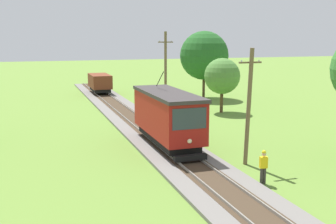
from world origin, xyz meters
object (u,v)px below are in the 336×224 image
at_px(red_tram, 167,116).
at_px(track_worker, 263,165).
at_px(tree_right_far, 204,56).
at_px(freight_car, 100,83).
at_px(utility_pole_mid, 166,74).
at_px(tree_left_near, 222,76).
at_px(utility_pole_near_tram, 249,106).

bearing_deg(red_tram, track_worker, -73.53).
relative_size(track_worker, tree_right_far, 0.22).
bearing_deg(freight_car, utility_pole_mid, -79.75).
bearing_deg(utility_pole_mid, red_tram, -107.69).
xyz_separation_m(tree_left_near, tree_right_far, (2.15, 9.34, 1.61)).
bearing_deg(track_worker, tree_left_near, -8.18).
bearing_deg(freight_car, tree_left_near, -60.95).
height_order(utility_pole_mid, tree_left_near, utility_pole_mid).
height_order(utility_pole_near_tram, utility_pole_mid, utility_pole_mid).
relative_size(freight_car, utility_pole_near_tram, 0.76).
bearing_deg(track_worker, red_tram, 28.38).
xyz_separation_m(freight_car, utility_pole_mid, (3.20, -17.68, 2.49)).
height_order(tree_left_near, tree_right_far, tree_right_far).
distance_m(freight_car, tree_left_near, 19.36).
xyz_separation_m(freight_car, track_worker, (2.40, -35.82, -0.57)).
xyz_separation_m(red_tram, tree_left_near, (9.35, 10.86, 1.42)).
relative_size(freight_car, utility_pole_mid, 0.66).
bearing_deg(tree_left_near, track_worker, -110.09).
distance_m(utility_pole_mid, tree_right_far, 13.19).
relative_size(red_tram, freight_car, 1.64).
height_order(freight_car, utility_pole_mid, utility_pole_mid).
distance_m(freight_car, utility_pole_near_tram, 32.99).
bearing_deg(utility_pole_mid, track_worker, -92.50).
height_order(utility_pole_near_tram, tree_left_near, utility_pole_near_tram).
distance_m(tree_left_near, tree_right_far, 9.71).
bearing_deg(utility_pole_mid, freight_car, 100.25).
relative_size(utility_pole_near_tram, track_worker, 3.82).
xyz_separation_m(freight_car, utility_pole_near_tram, (3.20, -32.77, 1.94)).
height_order(utility_pole_near_tram, track_worker, utility_pole_near_tram).
height_order(red_tram, tree_left_near, tree_left_near).
relative_size(red_tram, utility_pole_near_tram, 1.25).
bearing_deg(utility_pole_mid, tree_right_far, 50.83).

